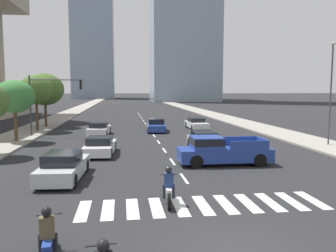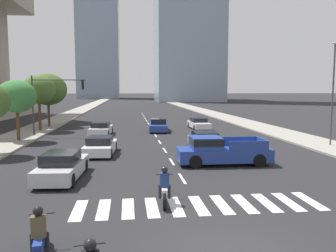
# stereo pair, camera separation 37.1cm
# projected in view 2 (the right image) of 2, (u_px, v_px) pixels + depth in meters

# --- Properties ---
(ground_plane) EXTENTS (800.00, 800.00, 0.00)m
(ground_plane) POSITION_uv_depth(u_px,v_px,m) (228.00, 252.00, 9.27)
(ground_plane) COLOR #232326
(sidewalk_east) EXTENTS (4.00, 260.00, 0.15)m
(sidewalk_east) POSITION_uv_depth(u_px,v_px,m) (258.00, 126.00, 40.38)
(sidewalk_east) COLOR gray
(sidewalk_east) RESTS_ON ground
(sidewalk_west) EXTENTS (4.00, 260.00, 0.15)m
(sidewalk_west) POSITION_uv_depth(u_px,v_px,m) (36.00, 129.00, 37.40)
(sidewalk_west) COLOR gray
(sidewalk_west) RESTS_ON ground
(crosswalk_near) EXTENTS (9.45, 2.25, 0.01)m
(crosswalk_near) POSITION_uv_depth(u_px,v_px,m) (199.00, 205.00, 13.04)
(crosswalk_near) COLOR silver
(crosswalk_near) RESTS_ON ground
(lane_divider_center) EXTENTS (0.14, 50.00, 0.01)m
(lane_divider_center) POSITION_uv_depth(u_px,v_px,m) (150.00, 127.00, 40.69)
(lane_divider_center) COLOR silver
(lane_divider_center) RESTS_ON ground
(motorcycle_trailing) EXTENTS (0.70, 2.24, 1.49)m
(motorcycle_trailing) POSITION_uv_depth(u_px,v_px,m) (40.00, 239.00, 8.77)
(motorcycle_trailing) COLOR black
(motorcycle_trailing) RESTS_ON ground
(motorcycle_third) EXTENTS (0.70, 2.06, 1.49)m
(motorcycle_third) POSITION_uv_depth(u_px,v_px,m) (165.00, 189.00, 13.22)
(motorcycle_third) COLOR black
(motorcycle_third) RESTS_ON ground
(pickup_truck) EXTENTS (5.49, 2.08, 1.67)m
(pickup_truck) POSITION_uv_depth(u_px,v_px,m) (219.00, 151.00, 20.10)
(pickup_truck) COLOR navy
(pickup_truck) RESTS_ON ground
(sedan_white_0) EXTENTS (1.95, 4.64, 1.22)m
(sedan_white_0) POSITION_uv_depth(u_px,v_px,m) (199.00, 124.00, 38.56)
(sedan_white_0) COLOR silver
(sedan_white_0) RESTS_ON ground
(sedan_blue_1) EXTENTS (2.23, 4.87, 1.34)m
(sedan_blue_1) POSITION_uv_depth(u_px,v_px,m) (158.00, 125.00, 36.25)
(sedan_blue_1) COLOR navy
(sedan_blue_1) RESTS_ON ground
(sedan_silver_2) EXTENTS (2.11, 4.68, 1.38)m
(sedan_silver_2) POSITION_uv_depth(u_px,v_px,m) (62.00, 166.00, 16.85)
(sedan_silver_2) COLOR #B7BABF
(sedan_silver_2) RESTS_ON ground
(sedan_silver_3) EXTENTS (1.91, 4.64, 1.29)m
(sedan_silver_3) POSITION_uv_depth(u_px,v_px,m) (205.00, 141.00, 25.21)
(sedan_silver_3) COLOR #B7BABF
(sedan_silver_3) RESTS_ON ground
(sedan_white_4) EXTENTS (2.14, 4.51, 1.28)m
(sedan_white_4) POSITION_uv_depth(u_px,v_px,m) (101.00, 129.00, 33.08)
(sedan_white_4) COLOR silver
(sedan_white_4) RESTS_ON ground
(sedan_white_5) EXTENTS (2.12, 4.43, 1.25)m
(sedan_white_5) POSITION_uv_depth(u_px,v_px,m) (100.00, 146.00, 23.26)
(sedan_white_5) COLOR silver
(sedan_white_5) RESTS_ON ground
(traffic_signal_far) EXTENTS (5.17, 0.28, 5.58)m
(traffic_signal_far) POSITION_uv_depth(u_px,v_px,m) (53.00, 94.00, 31.88)
(traffic_signal_far) COLOR #333335
(traffic_signal_far) RESTS_ON sidewalk_west
(street_lamp_east) EXTENTS (0.50, 0.24, 7.85)m
(street_lamp_east) POSITION_uv_depth(u_px,v_px,m) (333.00, 86.00, 25.98)
(street_lamp_east) COLOR #3F3F42
(street_lamp_east) RESTS_ON sidewalk_east
(street_tree_second) EXTENTS (3.22, 3.22, 5.08)m
(street_tree_second) POSITION_uv_depth(u_px,v_px,m) (17.00, 97.00, 28.40)
(street_tree_second) COLOR #4C3823
(street_tree_second) RESTS_ON sidewalk_west
(street_tree_third) EXTENTS (3.50, 3.50, 5.75)m
(street_tree_third) POSITION_uv_depth(u_px,v_px,m) (39.00, 90.00, 35.54)
(street_tree_third) COLOR #4C3823
(street_tree_third) RESTS_ON sidewalk_west
(street_tree_fourth) EXTENTS (4.33, 4.33, 6.13)m
(street_tree_fourth) POSITION_uv_depth(u_px,v_px,m) (48.00, 89.00, 39.61)
(street_tree_fourth) COLOR #4C3823
(street_tree_fourth) RESTS_ON sidewalk_west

